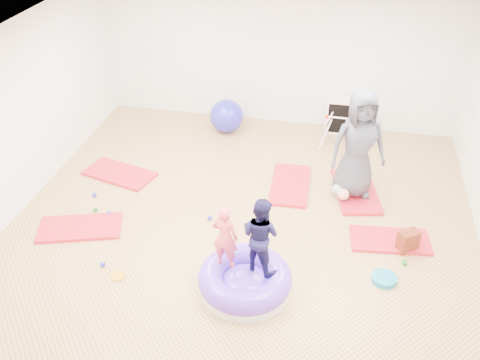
# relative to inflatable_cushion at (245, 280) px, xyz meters

# --- Properties ---
(room) EXTENTS (7.01, 8.01, 2.81)m
(room) POSITION_rel_inflatable_cushion_xyz_m (-0.32, 0.91, 1.25)
(room) COLOR tan
(room) RESTS_ON ground
(gym_mat_front_left) EXTENTS (1.35, 0.95, 0.05)m
(gym_mat_front_left) POSITION_rel_inflatable_cushion_xyz_m (-2.69, 0.72, -0.13)
(gym_mat_front_left) COLOR red
(gym_mat_front_left) RESTS_ON ground
(gym_mat_mid_left) EXTENTS (1.33, 0.90, 0.05)m
(gym_mat_mid_left) POSITION_rel_inflatable_cushion_xyz_m (-2.70, 2.27, -0.13)
(gym_mat_mid_left) COLOR red
(gym_mat_mid_left) RESTS_ON ground
(gym_mat_center_back) EXTENTS (0.67, 1.27, 0.05)m
(gym_mat_center_back) POSITION_rel_inflatable_cushion_xyz_m (0.28, 2.53, -0.13)
(gym_mat_center_back) COLOR red
(gym_mat_center_back) RESTS_ON ground
(gym_mat_right) EXTENTS (1.20, 0.70, 0.05)m
(gym_mat_right) POSITION_rel_inflatable_cushion_xyz_m (1.90, 1.39, -0.13)
(gym_mat_right) COLOR red
(gym_mat_right) RESTS_ON ground
(gym_mat_rear_right) EXTENTS (0.90, 1.40, 0.05)m
(gym_mat_rear_right) POSITION_rel_inflatable_cushion_xyz_m (1.37, 2.56, -0.12)
(gym_mat_rear_right) COLOR red
(gym_mat_rear_right) RESTS_ON ground
(inflatable_cushion) EXTENTS (1.23, 1.23, 0.39)m
(inflatable_cushion) POSITION_rel_inflatable_cushion_xyz_m (0.00, 0.00, 0.00)
(inflatable_cushion) COLOR white
(inflatable_cushion) RESTS_ON ground
(child_pink) EXTENTS (0.36, 0.26, 0.93)m
(child_pink) POSITION_rel_inflatable_cushion_xyz_m (-0.28, 0.08, 0.67)
(child_pink) COLOR #FA4E62
(child_pink) RESTS_ON inflatable_cushion
(child_navy) EXTENTS (0.65, 0.59, 1.08)m
(child_navy) POSITION_rel_inflatable_cushion_xyz_m (0.17, 0.12, 0.74)
(child_navy) COLOR #15133B
(child_navy) RESTS_ON inflatable_cushion
(adult_caregiver) EXTENTS (1.02, 0.83, 1.80)m
(adult_caregiver) POSITION_rel_inflatable_cushion_xyz_m (1.30, 2.48, 0.80)
(adult_caregiver) COLOR #41434F
(adult_caregiver) RESTS_ON gym_mat_rear_right
(infant) EXTENTS (0.39, 0.40, 0.23)m
(infant) POSITION_rel_inflatable_cushion_xyz_m (1.17, 2.33, 0.02)
(infant) COLOR #96B7C9
(infant) RESTS_ON gym_mat_rear_right
(ball_pit_balls) EXTENTS (5.00, 1.62, 0.08)m
(ball_pit_balls) POSITION_rel_inflatable_cushion_xyz_m (-1.44, 1.03, -0.11)
(ball_pit_balls) COLOR #2725B6
(ball_pit_balls) RESTS_ON ground
(exercise_ball_blue) EXTENTS (0.66, 0.66, 0.66)m
(exercise_ball_blue) POSITION_rel_inflatable_cushion_xyz_m (-1.22, 4.24, 0.18)
(exercise_ball_blue) COLOR #2725B6
(exercise_ball_blue) RESTS_ON ground
(exercise_ball_orange) EXTENTS (0.43, 0.43, 0.43)m
(exercise_ball_orange) POSITION_rel_inflatable_cushion_xyz_m (-1.26, 4.32, 0.06)
(exercise_ball_orange) COLOR #EE501B
(exercise_ball_orange) RESTS_ON ground
(infant_play_gym) EXTENTS (0.74, 0.70, 0.57)m
(infant_play_gym) POSITION_rel_inflatable_cushion_xyz_m (1.00, 4.18, 0.23)
(infant_play_gym) COLOR white
(infant_play_gym) RESTS_ON ground
(cube_shelf) EXTENTS (0.70, 0.35, 0.70)m
(cube_shelf) POSITION_rel_inflatable_cushion_xyz_m (1.04, 4.70, 0.20)
(cube_shelf) COLOR white
(cube_shelf) RESTS_ON ground
(balance_disc) EXTENTS (0.34, 0.34, 0.08)m
(balance_disc) POSITION_rel_inflatable_cushion_xyz_m (1.80, 0.53, -0.11)
(balance_disc) COLOR #117DA0
(balance_disc) RESTS_ON ground
(backpack) EXTENTS (0.34, 0.31, 0.33)m
(backpack) POSITION_rel_inflatable_cushion_xyz_m (2.12, 1.23, 0.02)
(backpack) COLOR #A02905
(backpack) RESTS_ON ground
(yellow_toy) EXTENTS (0.19, 0.19, 0.03)m
(yellow_toy) POSITION_rel_inflatable_cushion_xyz_m (-1.72, -0.13, -0.14)
(yellow_toy) COLOR orange
(yellow_toy) RESTS_ON ground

